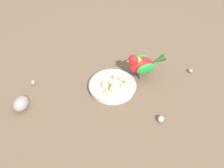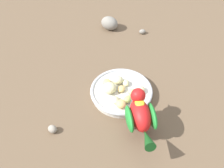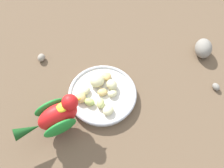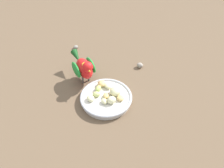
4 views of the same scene
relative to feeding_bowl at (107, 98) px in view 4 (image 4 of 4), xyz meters
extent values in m
plane|color=brown|center=(0.01, 0.00, -0.01)|extent=(4.00, 4.00, 0.00)
cylinder|color=beige|center=(0.00, 0.00, 0.00)|extent=(0.17, 0.17, 0.02)
torus|color=#B7BABF|center=(0.00, 0.00, 0.01)|extent=(0.18, 0.18, 0.01)
ellipsoid|color=beige|center=(0.01, -0.03, 0.01)|extent=(0.03, 0.03, 0.02)
ellipsoid|color=beige|center=(-0.03, 0.03, 0.01)|extent=(0.03, 0.03, 0.02)
ellipsoid|color=beige|center=(-0.03, -0.05, 0.01)|extent=(0.03, 0.03, 0.02)
ellipsoid|color=tan|center=(0.00, 0.00, 0.01)|extent=(0.03, 0.03, 0.01)
ellipsoid|color=beige|center=(0.03, -0.01, 0.02)|extent=(0.04, 0.04, 0.02)
ellipsoid|color=#B2CC66|center=(-0.04, 0.00, 0.01)|extent=(0.03, 0.03, 0.02)
ellipsoid|color=#C6D17A|center=(-0.03, -0.02, 0.02)|extent=(0.03, 0.03, 0.02)
ellipsoid|color=tan|center=(0.04, 0.02, 0.01)|extent=(0.03, 0.03, 0.01)
ellipsoid|color=beige|center=(0.02, 0.03, 0.02)|extent=(0.05, 0.05, 0.03)
ellipsoid|color=tan|center=(-0.05, 0.03, 0.02)|extent=(0.03, 0.03, 0.02)
cylinder|color=#59544C|center=(-0.12, 0.03, 0.00)|extent=(0.01, 0.01, 0.03)
cylinder|color=#59544C|center=(-0.13, 0.00, 0.00)|extent=(0.01, 0.01, 0.03)
ellipsoid|color=red|center=(-0.13, 0.02, 0.05)|extent=(0.11, 0.08, 0.07)
ellipsoid|color=#1E7F2D|center=(-0.12, 0.05, 0.05)|extent=(0.08, 0.04, 0.05)
ellipsoid|color=#1E7F2D|center=(-0.14, -0.01, 0.05)|extent=(0.08, 0.04, 0.05)
cone|color=#144719|center=(-0.20, 0.04, 0.05)|extent=(0.07, 0.05, 0.04)
sphere|color=red|center=(-0.09, 0.00, 0.08)|extent=(0.05, 0.05, 0.04)
cone|color=orange|center=(-0.08, 0.00, 0.08)|extent=(0.02, 0.02, 0.01)
ellipsoid|color=yellow|center=(-0.11, 0.01, 0.08)|extent=(0.04, 0.03, 0.01)
ellipsoid|color=gray|center=(-0.31, 0.13, -0.01)|extent=(0.02, 0.02, 0.01)
ellipsoid|color=gray|center=(-0.02, 0.22, 0.00)|extent=(0.03, 0.03, 0.02)
camera|label=1|loc=(0.40, 0.48, 0.61)|focal=36.89mm
camera|label=2|loc=(-0.47, 0.29, 0.62)|focal=45.64mm
camera|label=3|loc=(-0.21, -0.22, 0.54)|focal=36.96mm
camera|label=4|loc=(0.41, -0.42, 0.65)|focal=40.05mm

